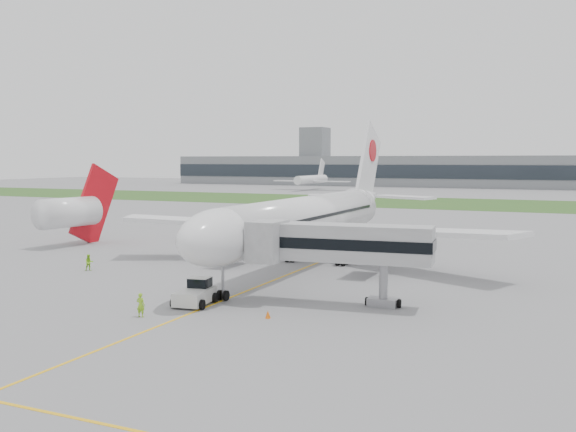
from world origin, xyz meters
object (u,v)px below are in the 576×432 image
at_px(pushback_tug, 196,293).
at_px(neighbor_aircraft, 72,211).
at_px(jet_bridge, 335,244).
at_px(ground_crew_near, 141,305).
at_px(airliner, 310,217).

xyz_separation_m(pushback_tug, neighbor_aircraft, (-36.17, 24.67, 3.89)).
distance_m(pushback_tug, jet_bridge, 12.42).
bearing_deg(pushback_tug, neighbor_aircraft, 137.34).
height_order(ground_crew_near, neighbor_aircraft, neighbor_aircraft).
distance_m(ground_crew_near, neighbor_aircraft, 46.13).
height_order(airliner, ground_crew_near, airliner).
relative_size(ground_crew_near, neighbor_aircraft, 0.13).
bearing_deg(airliner, jet_bridge, -61.71).
xyz_separation_m(pushback_tug, jet_bridge, (10.75, 4.57, 4.21)).
bearing_deg(jet_bridge, pushback_tug, -162.72).
bearing_deg(ground_crew_near, airliner, -101.25).
relative_size(pushback_tug, ground_crew_near, 2.35).
relative_size(jet_bridge, neighbor_aircraft, 1.00).
distance_m(jet_bridge, neighbor_aircraft, 51.05).
distance_m(airliner, jet_bridge, 19.88).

